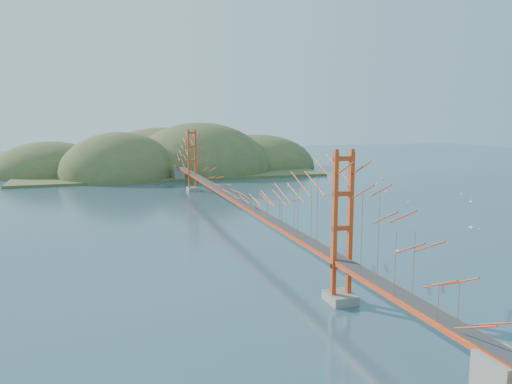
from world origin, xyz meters
name	(u,v)px	position (x,y,z in m)	size (l,w,h in m)	color
ground	(235,223)	(0.00, 0.00, 0.00)	(320.00, 320.00, 0.00)	#304D60
bridge	(234,170)	(0.00, 0.18, 7.01)	(2.20, 94.40, 12.00)	gray
far_headlands	(174,170)	(2.21, 68.52, 0.00)	(84.00, 58.00, 25.00)	brown
sailboat_9	(471,201)	(41.67, 3.77, 0.16)	(0.53, 0.63, 0.73)	white
sailboat_3	(257,203)	(7.33, 13.16, 0.14)	(0.61, 0.61, 0.64)	white
sailboat_8	(376,184)	(37.87, 26.89, 0.14)	(0.53, 0.44, 0.61)	white
sailboat_1	(336,206)	(18.25, 6.67, 0.14)	(0.59, 0.59, 0.63)	white
sailboat_12	(288,185)	(20.13, 31.52, 0.13)	(0.50, 0.46, 0.56)	white
sailboat_11	(507,190)	(57.07, 11.91, 0.14)	(0.60, 0.60, 0.63)	white
sailboat_17	(381,179)	(43.56, 34.17, 0.15)	(0.58, 0.51, 0.66)	white
sailboat_15	(386,191)	(34.06, 17.39, 0.15)	(0.63, 0.63, 0.68)	white
sailboat_6	(479,229)	(28.04, -13.26, 0.13)	(0.54, 0.54, 0.56)	white
sailboat_4	(408,203)	(30.66, 5.52, 0.15)	(0.64, 0.64, 0.66)	white
sailboat_16	(292,189)	(18.30, 25.20, 0.15)	(0.60, 0.60, 0.64)	white
sailboat_14	(471,226)	(27.87, -12.08, 0.16)	(0.51, 0.62, 0.73)	white
sailboat_10	(398,250)	(12.43, -19.05, 0.16)	(0.58, 0.65, 0.73)	white
sailboat_extra_0	(461,195)	(44.76, 9.79, 0.14)	(0.53, 0.51, 0.60)	white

